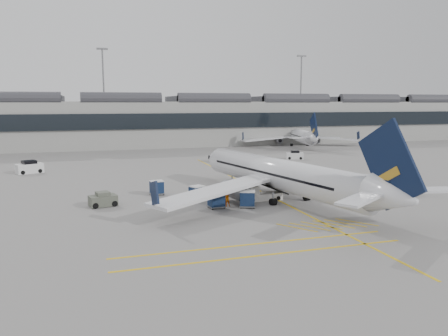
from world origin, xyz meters
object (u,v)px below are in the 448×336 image
object	(u,v)px
baggage_cart_a	(247,198)
ramp_agent_b	(226,198)
pushback_tug	(103,200)
airliner_main	(282,175)
belt_loader	(262,195)
ramp_agent_a	(251,188)

from	to	relation	value
baggage_cart_a	ramp_agent_b	size ratio (longest dim) A/B	1.17
baggage_cart_a	pushback_tug	xyz separation A→B (m)	(-14.17, 4.96, -0.25)
baggage_cart_a	ramp_agent_b	distance (m)	2.21
baggage_cart_a	airliner_main	bearing A→B (deg)	45.71
airliner_main	belt_loader	xyz separation A→B (m)	(-2.10, 0.61, -2.18)
belt_loader	pushback_tug	size ratio (longest dim) A/B	1.69
airliner_main	pushback_tug	world-z (taller)	airliner_main
ramp_agent_a	ramp_agent_b	bearing A→B (deg)	-171.05
belt_loader	airliner_main	bearing A→B (deg)	-18.38
belt_loader	ramp_agent_b	distance (m)	5.05
airliner_main	baggage_cart_a	world-z (taller)	airliner_main
baggage_cart_a	ramp_agent_b	bearing A→B (deg)	175.43
belt_loader	pushback_tug	bearing A→B (deg)	170.49
ramp_agent_a	pushback_tug	world-z (taller)	ramp_agent_a
belt_loader	baggage_cart_a	distance (m)	3.90
baggage_cart_a	ramp_agent_a	size ratio (longest dim) A/B	1.05
pushback_tug	airliner_main	bearing A→B (deg)	-21.48
airliner_main	ramp_agent_b	world-z (taller)	airliner_main
ramp_agent_a	ramp_agent_b	xyz separation A→B (m)	(-4.13, -3.70, -0.10)
baggage_cart_a	ramp_agent_a	world-z (taller)	ramp_agent_a
belt_loader	baggage_cart_a	xyz separation A→B (m)	(-2.73, -2.77, 0.32)
airliner_main	ramp_agent_a	size ratio (longest dim) A/B	18.25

